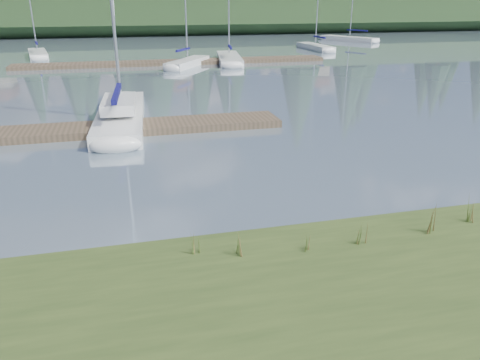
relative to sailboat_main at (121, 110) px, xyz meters
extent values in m
plane|color=slate|center=(2.64, 18.73, -0.42)|extent=(200.00, 200.00, 0.00)
cube|color=black|center=(2.64, 61.73, 2.08)|extent=(200.00, 20.00, 5.00)
cube|color=white|center=(-0.04, -0.71, -0.20)|extent=(2.44, 8.63, 0.70)
ellipsoid|color=white|center=(0.21, 3.55, -0.20)|extent=(1.99, 2.43, 0.70)
cube|color=#0F0E4E|center=(-0.12, -1.97, 1.13)|extent=(0.43, 3.88, 0.20)
cube|color=white|center=(-0.07, -1.19, 0.53)|extent=(1.54, 3.18, 0.45)
cube|color=#4C3D2C|center=(-1.36, -2.27, -0.27)|extent=(16.00, 2.00, 0.30)
cube|color=#4C3D2C|center=(4.64, 18.73, -0.27)|extent=(26.00, 2.20, 0.30)
cube|color=white|center=(-7.33, 26.71, -0.20)|extent=(2.70, 6.88, 0.70)
ellipsoid|color=white|center=(-7.93, 30.02, -0.20)|extent=(1.77, 2.06, 0.70)
cube|color=#0F0E4E|center=(-7.17, 25.81, 0.98)|extent=(0.67, 2.67, 0.20)
cube|color=white|center=(5.46, 17.01, -0.20)|extent=(4.42, 5.96, 0.70)
ellipsoid|color=white|center=(7.07, 19.63, -0.20)|extent=(2.02, 2.13, 0.70)
cube|color=#0F0E4E|center=(5.02, 16.30, 0.98)|extent=(1.46, 2.18, 0.20)
cube|color=white|center=(9.35, 18.87, -0.20)|extent=(3.07, 8.27, 0.70)
ellipsoid|color=white|center=(9.98, 22.86, -0.20)|extent=(2.08, 2.45, 0.70)
cube|color=#0F0E4E|center=(9.18, 17.78, 0.98)|extent=(0.70, 3.21, 0.20)
cube|color=white|center=(20.66, 26.76, -0.20)|extent=(1.77, 6.77, 0.70)
ellipsoid|color=white|center=(20.53, 30.11, -0.20)|extent=(1.53, 1.88, 0.70)
cube|color=#0F0E4E|center=(20.69, 25.84, 0.98)|extent=(0.30, 2.68, 0.20)
cube|color=white|center=(29.25, 35.97, -0.20)|extent=(5.26, 7.61, 0.70)
ellipsoid|color=white|center=(27.39, 39.35, -0.20)|extent=(2.49, 2.66, 0.70)
cube|color=#0F0E4E|center=(29.76, 35.05, 0.98)|extent=(1.66, 2.79, 0.20)
cone|color=#475B23|center=(2.11, -13.77, 0.22)|extent=(0.03, 0.03, 0.58)
cone|color=brown|center=(2.22, -13.84, 0.16)|extent=(0.03, 0.03, 0.47)
cone|color=#475B23|center=(2.17, -13.74, 0.25)|extent=(0.03, 0.03, 0.64)
cone|color=brown|center=(2.25, -13.80, 0.13)|extent=(0.03, 0.03, 0.41)
cone|color=#475B23|center=(2.13, -13.85, 0.19)|extent=(0.03, 0.03, 0.52)
cone|color=#475B23|center=(3.49, -13.94, 0.13)|extent=(0.03, 0.03, 0.39)
cone|color=brown|center=(3.60, -14.01, 0.09)|extent=(0.03, 0.03, 0.31)
cone|color=#475B23|center=(3.55, -13.91, 0.15)|extent=(0.03, 0.03, 0.43)
cone|color=brown|center=(3.63, -13.97, 0.07)|extent=(0.03, 0.03, 0.28)
cone|color=#475B23|center=(3.51, -14.02, 0.11)|extent=(0.03, 0.03, 0.35)
cone|color=#475B23|center=(6.41, -13.89, 0.26)|extent=(0.03, 0.03, 0.66)
cone|color=brown|center=(6.52, -13.96, 0.20)|extent=(0.03, 0.03, 0.53)
cone|color=#475B23|center=(6.47, -13.86, 0.30)|extent=(0.03, 0.03, 0.73)
cone|color=brown|center=(6.55, -13.92, 0.16)|extent=(0.03, 0.03, 0.47)
cone|color=#475B23|center=(6.43, -13.97, 0.23)|extent=(0.03, 0.03, 0.60)
cone|color=#475B23|center=(1.22, -13.51, 0.21)|extent=(0.03, 0.03, 0.55)
cone|color=brown|center=(1.33, -13.58, 0.15)|extent=(0.03, 0.03, 0.44)
cone|color=#475B23|center=(1.28, -13.48, 0.23)|extent=(0.03, 0.03, 0.61)
cone|color=brown|center=(1.36, -13.54, 0.12)|extent=(0.03, 0.03, 0.39)
cone|color=#475B23|center=(1.24, -13.59, 0.18)|extent=(0.03, 0.03, 0.50)
cone|color=#475B23|center=(4.67, -13.90, 0.16)|extent=(0.03, 0.03, 0.46)
cone|color=brown|center=(4.78, -13.97, 0.11)|extent=(0.03, 0.03, 0.37)
cone|color=#475B23|center=(4.73, -13.87, 0.18)|extent=(0.03, 0.03, 0.50)
cone|color=brown|center=(4.81, -13.93, 0.09)|extent=(0.03, 0.03, 0.32)
cone|color=#475B23|center=(4.69, -13.98, 0.14)|extent=(0.03, 0.03, 0.41)
cone|color=#475B23|center=(7.65, -13.58, 0.22)|extent=(0.03, 0.03, 0.58)
cone|color=brown|center=(7.76, -13.65, 0.16)|extent=(0.03, 0.03, 0.47)
cone|color=#475B23|center=(7.71, -13.55, 0.25)|extent=(0.03, 0.03, 0.64)
cone|color=brown|center=(7.79, -13.61, 0.13)|extent=(0.03, 0.03, 0.41)
cone|color=#475B23|center=(7.67, -13.66, 0.19)|extent=(0.03, 0.03, 0.52)
cube|color=#33281C|center=(2.64, -12.87, -0.35)|extent=(60.00, 0.50, 0.14)
camera|label=1|loc=(0.15, -21.79, 4.76)|focal=35.00mm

